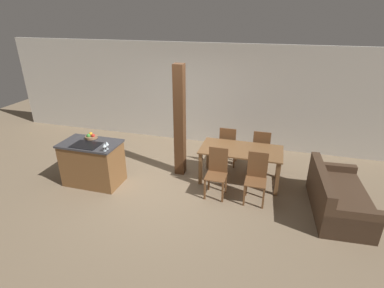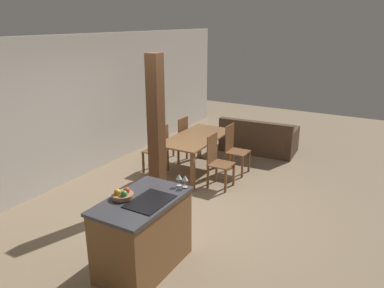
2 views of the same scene
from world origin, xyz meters
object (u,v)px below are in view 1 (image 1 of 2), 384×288
object	(u,v)px
dining_chair_far_left	(228,146)
couch	(337,198)
dining_chair_near_left	(217,172)
timber_post	(180,122)
dining_chair_far_right	(261,150)
dining_table	(241,154)
fruit_bowl	(91,136)
wine_glass_middle	(107,144)
wine_glass_near	(104,145)
dining_chair_near_right	(256,177)
kitchen_island	(93,163)

from	to	relation	value
dining_chair_far_left	couch	distance (m)	2.59
dining_chair_near_left	dining_chair_far_left	size ratio (longest dim) A/B	1.00
couch	timber_post	world-z (taller)	timber_post
dining_chair_far_right	dining_chair_far_left	bearing A→B (deg)	0.00
dining_table	dining_chair_far_left	distance (m)	0.77
fruit_bowl	dining_chair_far_left	bearing A→B (deg)	27.04
wine_glass_middle	wine_glass_near	bearing A→B (deg)	-90.00
wine_glass_middle	dining_chair_near_left	xyz separation A→B (m)	(2.09, 0.48, -0.56)
dining_chair_near_left	dining_chair_near_right	bearing A→B (deg)	0.00
fruit_bowl	dining_chair_far_left	size ratio (longest dim) A/B	0.26
fruit_bowl	couch	world-z (taller)	fruit_bowl
fruit_bowl	dining_chair_far_right	distance (m)	3.77
wine_glass_middle	timber_post	size ratio (longest dim) A/B	0.06
wine_glass_near	dining_chair_far_left	size ratio (longest dim) A/B	0.16
wine_glass_near	wine_glass_middle	world-z (taller)	same
fruit_bowl	wine_glass_middle	xyz separation A→B (m)	(0.62, -0.40, 0.08)
dining_chair_far_left	dining_chair_far_right	distance (m)	0.77
wine_glass_middle	dining_chair_far_right	xyz separation A→B (m)	(2.86, 1.78, -0.56)
dining_chair_near_right	kitchen_island	bearing A→B (deg)	-175.19
fruit_bowl	dining_chair_near_left	size ratio (longest dim) A/B	0.26
dining_chair_near_left	dining_chair_far_right	size ratio (longest dim) A/B	1.00
kitchen_island	wine_glass_near	world-z (taller)	wine_glass_near
kitchen_island	fruit_bowl	world-z (taller)	fruit_bowl
kitchen_island	couch	world-z (taller)	kitchen_island
wine_glass_near	couch	bearing A→B (deg)	7.84
dining_chair_near_right	dining_chair_far_right	size ratio (longest dim) A/B	1.00
fruit_bowl	dining_chair_near_right	xyz separation A→B (m)	(3.48, 0.08, -0.48)
dining_chair_near_left	couch	bearing A→B (deg)	0.67
dining_chair_near_left	dining_chair_far_right	bearing A→B (deg)	59.43
dining_chair_far_right	dining_table	bearing A→B (deg)	59.43
wine_glass_middle	timber_post	bearing A→B (deg)	45.07
dining_table	timber_post	bearing A→B (deg)	-179.80
kitchen_island	dining_chair_far_right	world-z (taller)	dining_chair_far_right
dining_chair_far_left	timber_post	distance (m)	1.38
dining_table	couch	world-z (taller)	couch
dining_chair_near_right	timber_post	xyz separation A→B (m)	(-1.74, 0.65, 0.73)
dining_chair_near_left	dining_table	bearing A→B (deg)	59.43
fruit_bowl	dining_chair_near_left	xyz separation A→B (m)	(2.71, 0.08, -0.48)
dining_chair_near_right	dining_chair_far_left	size ratio (longest dim) A/B	1.00
dining_table	kitchen_island	bearing A→B (deg)	-162.70
dining_chair_near_left	dining_chair_near_right	size ratio (longest dim) A/B	1.00
couch	timber_post	distance (m)	3.41
wine_glass_middle	dining_table	xyz separation A→B (m)	(2.48, 1.13, -0.42)
kitchen_island	dining_chair_far_left	world-z (taller)	dining_chair_far_left
wine_glass_middle	dining_table	bearing A→B (deg)	24.53
wine_glass_middle	dining_chair_near_left	size ratio (longest dim) A/B	0.16
timber_post	dining_table	bearing A→B (deg)	0.20
dining_table	timber_post	world-z (taller)	timber_post
wine_glass_middle	dining_table	size ratio (longest dim) A/B	0.09
wine_glass_middle	dining_chair_near_right	world-z (taller)	wine_glass_middle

